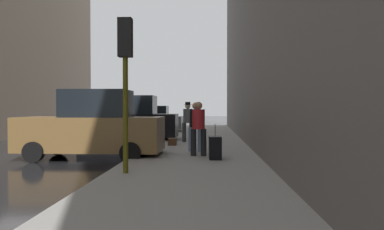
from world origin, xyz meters
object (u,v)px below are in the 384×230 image
object	(u,v)px
fire_hydrant	(169,131)
rolling_suitcase	(215,148)
pedestrian_in_jeans	(196,124)
parked_gray_coupe	(151,120)
pedestrian_with_beanie	(188,120)
pedestrian_in_red_jacket	(199,126)
parked_bronze_suv	(93,127)
parked_black_suv	(131,121)
traffic_light	(125,61)
duffel_bag	(172,142)

from	to	relation	value
fire_hydrant	rolling_suitcase	size ratio (longest dim) A/B	0.68
rolling_suitcase	pedestrian_in_jeans	bearing A→B (deg)	109.09
parked_gray_coupe	fire_hydrant	distance (m)	6.18
pedestrian_with_beanie	pedestrian_in_jeans	bearing A→B (deg)	-82.47
rolling_suitcase	pedestrian_in_red_jacket	bearing A→B (deg)	124.14
parked_gray_coupe	pedestrian_in_red_jacket	bearing A→B (deg)	-74.42
parked_gray_coupe	pedestrian_in_red_jacket	size ratio (longest dim) A/B	2.46
parked_bronze_suv	pedestrian_with_beanie	bearing A→B (deg)	57.60
fire_hydrant	pedestrian_with_beanie	size ratio (longest dim) A/B	0.40
parked_black_suv	parked_gray_coupe	xyz separation A→B (m)	(0.00, 6.31, -0.18)
parked_bronze_suv	parked_gray_coupe	size ratio (longest dim) A/B	1.10
pedestrian_in_red_jacket	pedestrian_in_jeans	world-z (taller)	same
traffic_light	duffel_bag	distance (m)	6.95
pedestrian_in_jeans	rolling_suitcase	world-z (taller)	pedestrian_in_jeans
pedestrian_in_red_jacket	pedestrian_with_beanie	bearing A→B (deg)	97.37
pedestrian_with_beanie	duffel_bag	bearing A→B (deg)	-111.10
parked_black_suv	pedestrian_with_beanie	size ratio (longest dim) A/B	2.59
parked_bronze_suv	pedestrian_in_red_jacket	bearing A→B (deg)	-3.66
pedestrian_in_jeans	duffel_bag	bearing A→B (deg)	115.08
fire_hydrant	rolling_suitcase	distance (m)	7.60
parked_gray_coupe	traffic_light	bearing A→B (deg)	-83.23
parked_bronze_suv	fire_hydrant	bearing A→B (deg)	74.04
pedestrian_in_jeans	pedestrian_with_beanie	size ratio (longest dim) A/B	0.96
parked_bronze_suv	duffel_bag	size ratio (longest dim) A/B	10.50
parked_black_suv	parked_bronze_suv	bearing A→B (deg)	-90.00
parked_black_suv	rolling_suitcase	size ratio (longest dim) A/B	4.42
parked_bronze_suv	pedestrian_in_red_jacket	size ratio (longest dim) A/B	2.70
fire_hydrant	duffel_bag	bearing A→B (deg)	-81.14
pedestrian_in_jeans	traffic_light	bearing A→B (deg)	-109.00
pedestrian_with_beanie	parked_bronze_suv	bearing A→B (deg)	-122.40
pedestrian_in_jeans	pedestrian_with_beanie	xyz separation A→B (m)	(-0.48, 3.61, 0.03)
pedestrian_in_jeans	duffel_bag	world-z (taller)	pedestrian_in_jeans
parked_black_suv	duffel_bag	size ratio (longest dim) A/B	10.46
traffic_light	duffel_bag	bearing A→B (deg)	86.00
parked_bronze_suv	fire_hydrant	xyz separation A→B (m)	(1.80, 6.31, -0.54)
pedestrian_with_beanie	parked_black_suv	bearing A→B (deg)	153.88
pedestrian_in_jeans	parked_black_suv	bearing A→B (deg)	123.63
duffel_bag	parked_bronze_suv	bearing A→B (deg)	-126.85
parked_black_suv	duffel_bag	xyz separation A→B (m)	(2.31, -2.82, -0.74)
parked_black_suv	traffic_light	size ratio (longest dim) A/B	1.28
parked_bronze_suv	duffel_bag	world-z (taller)	parked_bronze_suv
parked_black_suv	traffic_light	world-z (taller)	traffic_light
rolling_suitcase	duffel_bag	world-z (taller)	rolling_suitcase
fire_hydrant	parked_bronze_suv	bearing A→B (deg)	-105.96
pedestrian_with_beanie	rolling_suitcase	xyz separation A→B (m)	(1.12, -5.48, -0.65)
parked_gray_coupe	duffel_bag	size ratio (longest dim) A/B	9.55
fire_hydrant	traffic_light	size ratio (longest dim) A/B	0.20
fire_hydrant	parked_black_suv	bearing A→B (deg)	-167.22
rolling_suitcase	traffic_light	bearing A→B (deg)	-131.20
parked_gray_coupe	pedestrian_in_jeans	size ratio (longest dim) A/B	2.46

